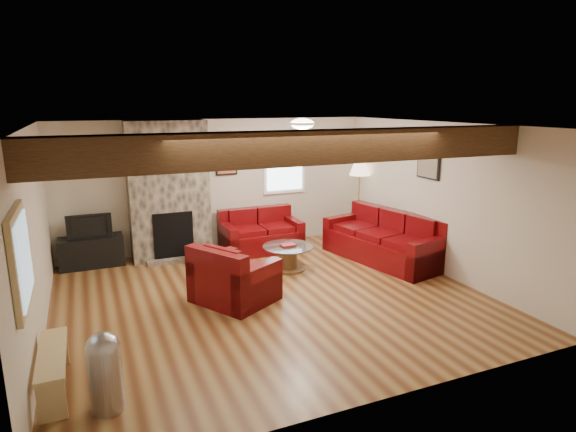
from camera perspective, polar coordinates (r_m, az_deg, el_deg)
name	(u,v)px	position (r m, az deg, el deg)	size (l,w,h in m)	color
room	(271,215)	(6.80, -2.08, 0.11)	(8.00, 8.00, 8.00)	#5D3218
oak_beam	(310,147)	(5.49, 2.60, 8.15)	(6.00, 0.36, 0.38)	black
chimney_breast	(169,193)	(8.92, -13.95, 2.71)	(1.40, 0.67, 2.50)	#342E28
back_window	(284,166)	(9.72, -0.44, 5.93)	(0.90, 0.08, 1.10)	white
hatch_window	(21,259)	(4.90, -29.07, -4.46)	(0.08, 1.00, 0.90)	tan
ceiling_dome	(302,126)	(7.81, 1.69, 10.66)	(0.40, 0.40, 0.18)	white
artwork_back	(226,162)	(9.30, -7.31, 6.42)	(0.42, 0.06, 0.52)	black
artwork_right	(428,167)	(8.46, 16.25, 5.65)	(0.06, 0.55, 0.42)	black
sofa_three	(383,237)	(8.84, 11.19, -2.45)	(2.27, 0.95, 0.88)	#400407
loveseat	(261,231)	(9.26, -3.22, -1.75)	(1.49, 0.86, 0.79)	#400407
armchair_red	(235,273)	(6.99, -6.35, -6.69)	(1.04, 0.91, 0.84)	#400407
coffee_table	(288,258)	(8.25, 0.01, -4.97)	(0.86, 0.86, 0.45)	#4C3118
tv_cabinet	(92,252)	(9.07, -22.24, -3.94)	(1.06, 0.43, 0.53)	black
television	(89,225)	(8.95, -22.50, -1.02)	(0.73, 0.10, 0.42)	black
floor_lamp	(360,172)	(9.94, 8.50, 5.15)	(0.42, 0.42, 1.65)	tan
pine_bench	(54,372)	(5.52, -26.01, -16.24)	(0.26, 1.11, 0.42)	tan
pedal_bin	(105,372)	(4.95, -20.88, -16.86)	(0.31, 0.31, 0.78)	#9F9FA4
coal_bucket	(195,255)	(8.75, -11.00, -4.56)	(0.32, 0.32, 0.30)	slate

